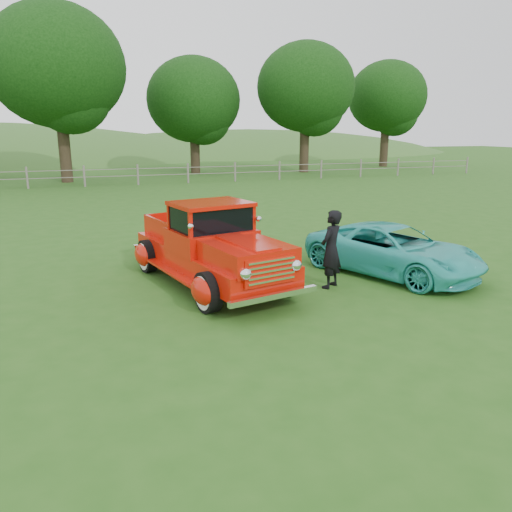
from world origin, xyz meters
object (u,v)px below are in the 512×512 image
object	(u,v)px
tree_near_west	(57,66)
man	(331,249)
tree_far_east	(387,97)
teal_sedan	(393,250)
tree_mid_east	(306,87)
red_pickup	(210,248)
tree_near_east	(194,100)

from	to	relation	value
tree_near_west	man	xyz separation A→B (m)	(5.62, -24.38, -5.98)
tree_far_east	teal_sedan	size ratio (longest dim) A/B	2.18
tree_mid_east	man	xyz separation A→B (m)	(-11.38, -26.38, -5.35)
tree_mid_east	man	distance (m)	29.23
tree_far_east	red_pickup	size ratio (longest dim) A/B	1.69
tree_near_west	teal_sedan	world-z (taller)	tree_near_west
tree_near_west	teal_sedan	xyz separation A→B (m)	(7.43, -23.96, -6.23)
tree_mid_east	teal_sedan	bearing A→B (deg)	-110.24
red_pickup	tree_mid_east	bearing A→B (deg)	48.79
tree_mid_east	red_pickup	xyz separation A→B (m)	(-13.68, -25.32, -5.38)
man	red_pickup	bearing A→B (deg)	-60.87
red_pickup	tree_near_east	bearing A→B (deg)	65.42
tree_mid_east	teal_sedan	world-z (taller)	tree_mid_east
tree_mid_east	teal_sedan	size ratio (longest dim) A/B	2.33
red_pickup	man	size ratio (longest dim) A/B	3.20
tree_near_east	tree_far_east	bearing A→B (deg)	3.37
tree_near_west	teal_sedan	bearing A→B (deg)	-72.77
tree_mid_east	tree_near_west	bearing A→B (deg)	-173.29
tree_far_east	man	size ratio (longest dim) A/B	5.40
tree_far_east	man	world-z (taller)	tree_far_east
tree_mid_east	tree_far_east	distance (m)	9.49
tree_mid_east	red_pickup	bearing A→B (deg)	-118.38
tree_near_east	tree_mid_east	distance (m)	8.30
tree_mid_east	tree_far_east	size ratio (longest dim) A/B	1.07
tree_near_west	red_pickup	distance (m)	24.31
red_pickup	teal_sedan	world-z (taller)	red_pickup
tree_mid_east	teal_sedan	distance (m)	28.23
tree_near_west	tree_far_east	bearing A→B (deg)	10.89
tree_near_east	man	distance (m)	28.92
tree_mid_east	man	world-z (taller)	tree_mid_east
teal_sedan	tree_mid_east	bearing A→B (deg)	46.17
tree_near_east	tree_far_east	xyz separation A→B (m)	(17.00, 1.00, 0.61)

